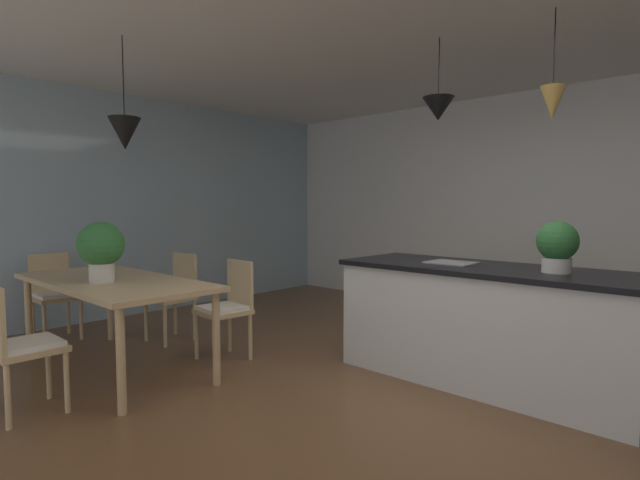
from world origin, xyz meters
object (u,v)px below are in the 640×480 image
(potted_plant_on_island, at_px, (557,245))
(kitchen_island, at_px, (485,323))
(chair_far_right, at_px, (228,306))
(chair_window_end, at_px, (54,293))
(dining_table, at_px, (113,287))
(chair_near_right, at_px, (19,344))
(chair_far_left, at_px, (174,293))
(potted_plant_on_table, at_px, (101,247))
(vase_on_dining_table, at_px, (108,262))

(potted_plant_on_island, bearing_deg, kitchen_island, -180.00)
(chair_far_right, relative_size, chair_window_end, 1.00)
(chair_window_end, relative_size, potted_plant_on_island, 2.43)
(dining_table, bearing_deg, chair_far_right, 61.16)
(potted_plant_on_island, bearing_deg, chair_near_right, -132.72)
(chair_window_end, height_order, chair_near_right, same)
(chair_near_right, bearing_deg, chair_window_end, 155.64)
(chair_near_right, height_order, potted_plant_on_island, potted_plant_on_island)
(chair_far_left, bearing_deg, dining_table, -61.23)
(dining_table, distance_m, chair_near_right, 0.96)
(dining_table, xyz_separation_m, chair_far_left, (-0.45, 0.82, -0.21))
(chair_near_right, height_order, potted_plant_on_table, potted_plant_on_table)
(kitchen_island, bearing_deg, potted_plant_on_island, 0.00)
(potted_plant_on_table, bearing_deg, chair_window_end, 175.12)
(potted_plant_on_table, bearing_deg, kitchen_island, 40.16)
(kitchen_island, relative_size, vase_on_dining_table, 9.96)
(kitchen_island, bearing_deg, chair_far_left, -160.59)
(potted_plant_on_island, bearing_deg, potted_plant_on_table, -145.28)
(dining_table, xyz_separation_m, chair_far_right, (0.45, 0.82, -0.21))
(chair_window_end, relative_size, potted_plant_on_table, 1.81)
(chair_far_left, distance_m, potted_plant_on_island, 3.53)
(dining_table, distance_m, potted_plant_on_table, 0.38)
(kitchen_island, xyz_separation_m, potted_plant_on_table, (-2.30, -1.94, 0.57))
(kitchen_island, xyz_separation_m, potted_plant_on_island, (0.50, 0.00, 0.63))
(dining_table, height_order, potted_plant_on_island, potted_plant_on_island)
(chair_far_left, height_order, potted_plant_on_island, potted_plant_on_island)
(potted_plant_on_island, xyz_separation_m, vase_on_dining_table, (-3.13, -1.75, -0.22))
(chair_window_end, relative_size, vase_on_dining_table, 3.85)
(kitchen_island, bearing_deg, potted_plant_on_table, -139.84)
(chair_far_left, xyz_separation_m, kitchen_island, (2.83, 1.00, -0.01))
(dining_table, relative_size, kitchen_island, 0.88)
(chair_near_right, distance_m, kitchen_island, 3.27)
(potted_plant_on_table, height_order, vase_on_dining_table, potted_plant_on_table)
(chair_near_right, xyz_separation_m, potted_plant_on_table, (-0.37, 0.70, 0.56))
(chair_window_end, distance_m, kitchen_island, 4.16)
(dining_table, relative_size, potted_plant_on_table, 4.13)
(chair_far_left, height_order, potted_plant_on_table, potted_plant_on_table)
(dining_table, height_order, potted_plant_on_table, potted_plant_on_table)
(chair_far_left, relative_size, kitchen_island, 0.39)
(kitchen_island, height_order, vase_on_dining_table, vase_on_dining_table)
(dining_table, height_order, vase_on_dining_table, vase_on_dining_table)
(chair_window_end, distance_m, potted_plant_on_island, 4.66)
(chair_near_right, xyz_separation_m, vase_on_dining_table, (-0.69, 0.89, 0.40))
(chair_near_right, xyz_separation_m, chair_far_left, (-0.90, 1.64, 0.00))
(chair_far_right, xyz_separation_m, kitchen_island, (1.93, 1.00, -0.01))
(chair_window_end, relative_size, chair_near_right, 1.00)
(chair_near_right, bearing_deg, vase_on_dining_table, 128.03)
(chair_far_left, relative_size, vase_on_dining_table, 3.85)
(chair_near_right, relative_size, chair_far_left, 1.00)
(chair_far_left, bearing_deg, chair_window_end, -138.11)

